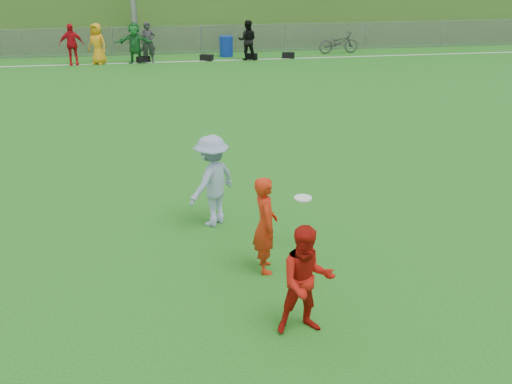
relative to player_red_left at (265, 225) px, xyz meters
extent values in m
plane|color=#1E6415|center=(0.35, -0.35, -0.77)|extent=(120.00, 120.00, 0.00)
cube|color=white|center=(0.35, 17.65, -0.77)|extent=(60.00, 0.10, 0.01)
cube|color=gray|center=(0.35, 19.65, -0.17)|extent=(58.00, 0.02, 1.20)
cube|color=gray|center=(0.35, 19.65, 0.48)|extent=(58.00, 0.04, 0.04)
cube|color=#305919|center=(0.35, 30.65, 0.73)|extent=(120.00, 18.00, 3.00)
imported|color=red|center=(-5.20, 17.65, 0.08)|extent=(1.04, 0.54, 1.69)
imported|color=orange|center=(-4.14, 17.65, 0.08)|extent=(0.99, 0.87, 1.69)
imported|color=#1D6F2D|center=(-2.59, 17.65, 0.08)|extent=(1.61, 0.66, 1.69)
imported|color=#2B2C2E|center=(-2.02, 17.65, 0.08)|extent=(0.62, 0.41, 1.69)
imported|color=black|center=(2.25, 17.65, 0.08)|extent=(0.92, 0.78, 1.69)
cube|color=black|center=(-2.29, 17.75, -0.64)|extent=(0.62, 0.51, 0.26)
cube|color=black|center=(0.45, 17.75, -0.64)|extent=(0.62, 0.53, 0.26)
cube|color=black|center=(2.43, 17.75, -0.64)|extent=(0.59, 0.36, 0.26)
cube|color=black|center=(4.11, 17.75, -0.64)|extent=(0.59, 0.36, 0.26)
imported|color=red|center=(0.00, 0.00, 0.00)|extent=(0.37, 0.56, 1.54)
imported|color=#B1140C|center=(0.25, -1.60, -0.02)|extent=(0.74, 0.58, 1.51)
imported|color=#8DA3C4|center=(-0.65, 1.72, 0.06)|extent=(1.20, 1.20, 1.66)
cylinder|color=white|center=(0.72, 0.62, 0.12)|extent=(0.29, 0.29, 0.03)
cylinder|color=#0E2C97|center=(1.42, 18.65, -0.32)|extent=(0.72, 0.72, 0.91)
imported|color=#303133|center=(6.69, 18.65, -0.27)|extent=(1.93, 0.79, 0.99)
camera|label=1|loc=(-1.33, -7.58, 3.87)|focal=40.00mm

